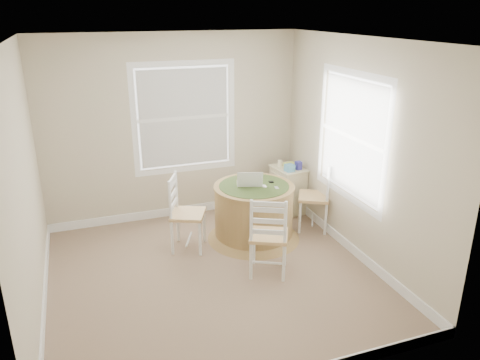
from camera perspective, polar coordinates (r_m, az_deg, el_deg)
name	(u,v)px	position (r m, az deg, el deg)	size (l,w,h in m)	color
room	(221,162)	(5.12, -2.38, 2.20)	(3.64, 3.64, 2.64)	#886E56
round_table	(254,210)	(6.12, 1.69, -3.65)	(1.22, 1.22, 0.75)	olive
chair_left	(188,214)	(5.87, -6.37, -4.11)	(0.42, 0.40, 0.95)	white
chair_near	(269,235)	(5.31, 3.53, -6.73)	(0.42, 0.40, 0.95)	white
chair_right	(314,196)	(6.44, 8.98, -1.97)	(0.42, 0.40, 0.95)	white
laptop	(250,183)	(6.00, 1.18, -0.35)	(0.40, 0.37, 0.23)	white
mouse	(264,186)	(5.96, 2.95, -0.76)	(0.06, 0.09, 0.03)	white
phone	(277,188)	(5.93, 4.49, -0.99)	(0.04, 0.09, 0.02)	#B7BABF
keys	(271,182)	(6.10, 3.82, -0.29)	(0.06, 0.05, 0.03)	black
corner_chest	(288,190)	(6.98, 5.83, -1.16)	(0.45, 0.56, 0.69)	beige
tissue_box	(289,168)	(6.72, 6.05, 1.52)	(0.12, 0.12, 0.10)	#5297BD
box_yellow	(289,165)	(6.90, 6.01, 1.84)	(0.15, 0.10, 0.06)	#D5E751
box_blue	(297,165)	(6.80, 7.01, 1.79)	(0.08, 0.08, 0.12)	#3835A1
cup_cream	(281,163)	(6.91, 5.00, 2.04)	(0.07, 0.07, 0.09)	beige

